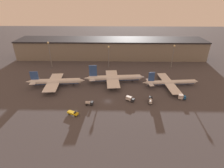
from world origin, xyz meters
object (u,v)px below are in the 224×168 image
Objects in this scene: service_vehicle_1 at (89,103)px; service_vehicle_4 at (73,113)px; airplane_1 at (114,78)px; service_vehicle_0 at (130,99)px; service_vehicle_3 at (182,97)px; airplane_2 at (170,82)px; service_vehicle_2 at (151,100)px; airplane_0 at (55,82)px.

service_vehicle_1 reaches higher than service_vehicle_4.
service_vehicle_0 is at bearing -73.65° from airplane_1.
service_vehicle_0 is at bearing -170.77° from service_vehicle_3.
service_vehicle_3 is at bearing 39.32° from service_vehicle_4.
service_vehicle_3 reaches higher than service_vehicle_1.
airplane_2 reaches higher than service_vehicle_2.
service_vehicle_2 is (-19.18, -23.90, -1.22)m from airplane_2.
airplane_0 is 8.80× the size of service_vehicle_1.
service_vehicle_4 is at bearing 116.85° from service_vehicle_2.
airplane_2 is (43.41, -5.10, -0.90)m from airplane_1.
airplane_0 is 41.83m from service_vehicle_4.
airplane_1 is 7.62× the size of service_vehicle_2.
service_vehicle_1 is at bearing 75.89° from service_vehicle_4.
service_vehicle_4 is (-48.40, -14.01, -0.55)m from service_vehicle_2.
service_vehicle_0 is at bearing -150.61° from airplane_2.
airplane_0 is at bearing 145.30° from service_vehicle_4.
service_vehicle_4 is at bearing -122.31° from service_vehicle_0.
airplane_2 is 9.29× the size of service_vehicle_3.
airplane_0 is 0.91× the size of airplane_1.
airplane_2 is 39.61m from service_vehicle_0.
service_vehicle_4 is at bearing -155.72° from airplane_2.
airplane_2 is 8.67× the size of service_vehicle_1.
airplane_0 is 1.02× the size of airplane_2.
service_vehicle_1 is (-59.13, -27.46, -1.42)m from airplane_2.
airplane_0 is at bearing -176.21° from airplane_1.
service_vehicle_0 reaches higher than service_vehicle_4.
airplane_1 is 36.23m from service_vehicle_1.
service_vehicle_2 is (13.48, -1.53, -0.04)m from service_vehicle_0.
airplane_0 is 93.04m from service_vehicle_3.
airplane_2 reaches higher than service_vehicle_3.
service_vehicle_2 reaches higher than service_vehicle_0.
service_vehicle_1 is 0.79× the size of service_vehicle_2.
service_vehicle_1 is 40.11m from service_vehicle_2.
service_vehicle_0 is at bearing -25.05° from airplane_0.
service_vehicle_2 is 0.91× the size of service_vehicle_4.
service_vehicle_1 is at bearing -120.79° from airplane_1.
service_vehicle_2 is at bearing -22.55° from airplane_0.
airplane_1 is (45.33, 7.02, 0.11)m from airplane_0.
service_vehicle_2 is at bearing -164.25° from service_vehicle_3.
service_vehicle_4 is at bearing -64.55° from airplane_0.
service_vehicle_0 is 35.31m from service_vehicle_3.
airplane_1 is 9.64× the size of service_vehicle_1.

